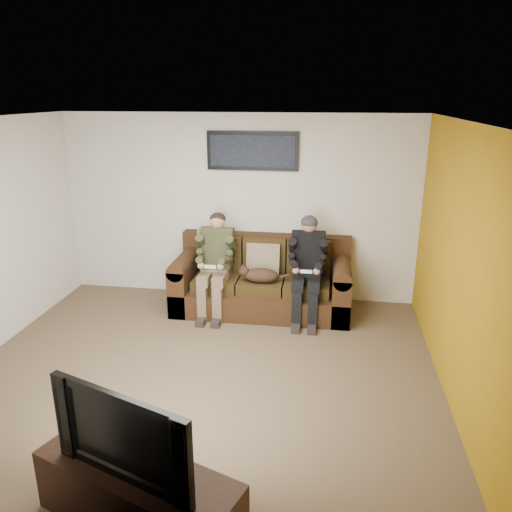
% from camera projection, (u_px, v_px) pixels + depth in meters
% --- Properties ---
extents(floor, '(5.00, 5.00, 0.00)m').
position_uv_depth(floor, '(201.00, 374.00, 5.31)').
color(floor, brown).
rests_on(floor, ground).
extents(ceiling, '(5.00, 5.00, 0.00)m').
position_uv_depth(ceiling, '(191.00, 121.00, 4.50)').
color(ceiling, silver).
rests_on(ceiling, ground).
extents(wall_back, '(5.00, 0.00, 5.00)m').
position_uv_depth(wall_back, '(238.00, 208.00, 7.02)').
color(wall_back, beige).
rests_on(wall_back, ground).
extents(wall_front, '(5.00, 0.00, 5.00)m').
position_uv_depth(wall_front, '(92.00, 383.00, 2.79)').
color(wall_front, beige).
rests_on(wall_front, ground).
extents(wall_right, '(0.00, 4.50, 4.50)m').
position_uv_depth(wall_right, '(462.00, 271.00, 4.55)').
color(wall_right, beige).
rests_on(wall_right, ground).
extents(accent_wall_right, '(0.00, 4.50, 4.50)m').
position_uv_depth(accent_wall_right, '(461.00, 271.00, 4.55)').
color(accent_wall_right, '#A67710').
rests_on(accent_wall_right, ground).
extents(sofa, '(2.36, 1.02, 0.97)m').
position_uv_depth(sofa, '(263.00, 282.00, 6.86)').
color(sofa, '#382010').
rests_on(sofa, ground).
extents(throw_pillow, '(0.45, 0.22, 0.45)m').
position_uv_depth(throw_pillow, '(263.00, 259.00, 6.80)').
color(throw_pillow, '#7E6E53').
rests_on(throw_pillow, sofa).
extents(throw_blanket, '(0.48, 0.24, 0.09)m').
position_uv_depth(throw_blanket, '(216.00, 232.00, 7.05)').
color(throw_blanket, tan).
rests_on(throw_blanket, sofa).
extents(person_left, '(0.51, 0.87, 1.33)m').
position_uv_depth(person_left, '(216.00, 258.00, 6.64)').
color(person_left, brown).
rests_on(person_left, sofa).
extents(person_right, '(0.51, 0.86, 1.34)m').
position_uv_depth(person_right, '(307.00, 262.00, 6.47)').
color(person_right, black).
rests_on(person_right, sofa).
extents(cat, '(0.66, 0.26, 0.24)m').
position_uv_depth(cat, '(259.00, 275.00, 6.54)').
color(cat, '#472C1C').
rests_on(cat, sofa).
extents(framed_poster, '(1.25, 0.05, 0.52)m').
position_uv_depth(framed_poster, '(253.00, 151.00, 6.71)').
color(framed_poster, black).
rests_on(framed_poster, wall_back).
extents(tv_stand, '(1.55, 0.96, 0.46)m').
position_uv_depth(tv_stand, '(138.00, 496.00, 3.39)').
color(tv_stand, black).
rests_on(tv_stand, ground).
extents(television, '(1.08, 0.52, 0.63)m').
position_uv_depth(television, '(132.00, 428.00, 3.22)').
color(television, black).
rests_on(television, tv_stand).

